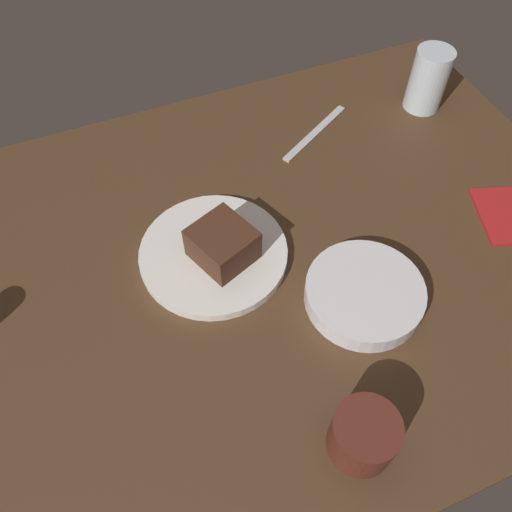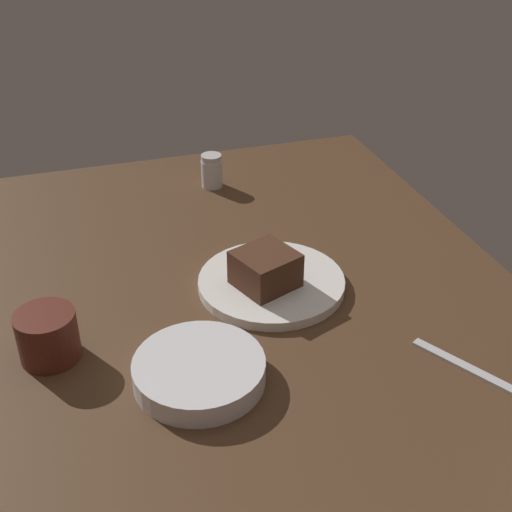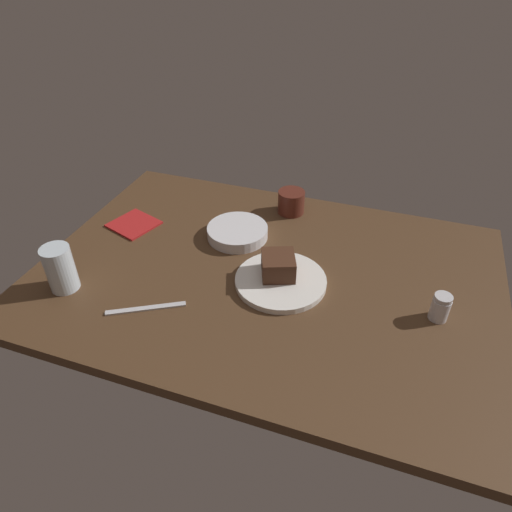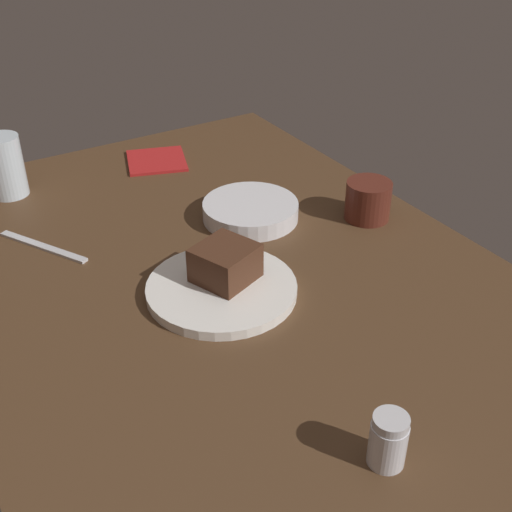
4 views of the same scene
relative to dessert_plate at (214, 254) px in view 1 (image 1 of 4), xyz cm
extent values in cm
cube|color=#4C331E|center=(-4.76, 3.04, -2.30)|extent=(120.00, 84.00, 3.00)
cylinder|color=white|center=(0.00, 0.00, 0.00)|extent=(23.41, 23.41, 1.61)
cube|color=#472819|center=(-1.20, 1.43, 3.65)|extent=(10.86, 11.06, 5.69)
cylinder|color=silver|center=(-51.08, -19.23, 5.23)|extent=(7.14, 7.14, 12.07)
cylinder|color=silver|center=(-17.92, 16.05, 0.82)|extent=(17.62, 17.62, 3.25)
cylinder|color=#562319|center=(-6.96, 34.57, 2.79)|extent=(8.33, 8.33, 7.20)
cube|color=silver|center=(-27.77, -19.76, -0.55)|extent=(17.25, 10.53, 0.50)
camera|label=1|loc=(12.36, 47.07, 66.67)|focal=36.57mm
camera|label=2|loc=(-85.39, 29.36, 61.42)|focal=47.98mm
camera|label=3|loc=(23.35, -86.92, 75.69)|focal=32.22mm
camera|label=4|loc=(74.30, -39.38, 59.65)|focal=46.70mm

